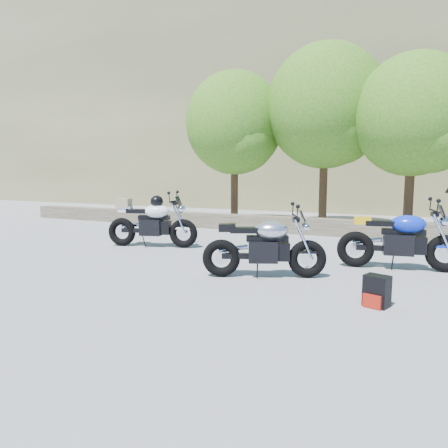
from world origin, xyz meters
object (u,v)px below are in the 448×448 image
at_px(white_bike, 152,222).
at_px(backpack, 377,292).
at_px(blue_bike, 401,241).
at_px(silver_bike, 265,247).

height_order(white_bike, backpack, white_bike).
bearing_deg(blue_bike, white_bike, 170.70).
xyz_separation_m(white_bike, blue_bike, (5.78, 0.11, -0.08)).
bearing_deg(white_bike, backpack, -40.37).
bearing_deg(silver_bike, white_bike, 131.89).
distance_m(white_bike, backpack, 6.15).
bearing_deg(blue_bike, silver_bike, -150.83).
relative_size(silver_bike, blue_bike, 0.90).
relative_size(blue_bike, backpack, 5.27).
bearing_deg(backpack, blue_bike, 104.79).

